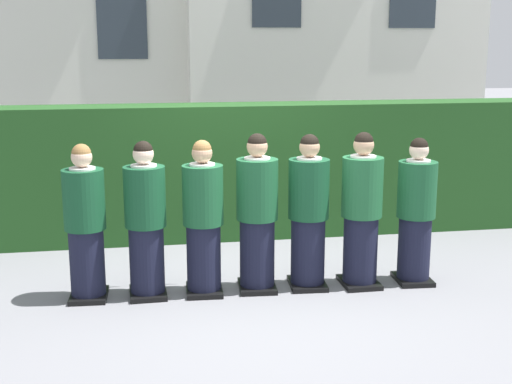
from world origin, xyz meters
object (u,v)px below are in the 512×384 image
object	(u,v)px
student_front_row_1	(146,224)
student_front_row_6	(416,215)
student_front_row_4	(308,215)
student_front_row_3	(257,216)
student_front_row_5	(361,214)
student_front_row_0	(85,226)
student_front_row_2	(203,222)

from	to	relation	value
student_front_row_1	student_front_row_6	xyz separation A→B (m)	(2.85, -0.07, -0.01)
student_front_row_1	student_front_row_6	distance (m)	2.85
student_front_row_4	student_front_row_6	distance (m)	1.17
student_front_row_4	student_front_row_6	size ratio (longest dim) A/B	1.04
student_front_row_1	student_front_row_4	size ratio (longest dim) A/B	0.98
student_front_row_3	student_front_row_1	bearing A→B (deg)	-179.78
student_front_row_3	student_front_row_5	distance (m)	1.10
student_front_row_5	student_front_row_1	bearing A→B (deg)	178.31
student_front_row_0	student_front_row_3	size ratio (longest dim) A/B	0.96
student_front_row_0	student_front_row_3	xyz separation A→B (m)	(1.73, -0.02, 0.03)
student_front_row_2	student_front_row_1	bearing A→B (deg)	178.57
student_front_row_1	student_front_row_0	bearing A→B (deg)	177.50
student_front_row_0	student_front_row_2	xyz separation A→B (m)	(1.17, -0.04, 0.01)
student_front_row_0	student_front_row_2	size ratio (longest dim) A/B	0.99
student_front_row_0	student_front_row_2	world-z (taller)	student_front_row_2
student_front_row_0	student_front_row_3	world-z (taller)	student_front_row_3
student_front_row_3	student_front_row_5	world-z (taller)	student_front_row_3
student_front_row_2	student_front_row_6	xyz separation A→B (m)	(2.27, -0.05, -0.01)
student_front_row_2	student_front_row_3	bearing A→B (deg)	1.93
student_front_row_4	student_front_row_6	bearing A→B (deg)	-2.81
student_front_row_4	student_front_row_6	world-z (taller)	student_front_row_4
student_front_row_2	student_front_row_5	xyz separation A→B (m)	(1.66, -0.05, 0.02)
student_front_row_4	student_front_row_6	xyz separation A→B (m)	(1.16, -0.06, -0.03)
student_front_row_0	student_front_row_6	distance (m)	3.44
student_front_row_3	student_front_row_4	bearing A→B (deg)	-1.51
student_front_row_1	student_front_row_2	size ratio (longest dim) A/B	1.00
student_front_row_0	student_front_row_6	bearing A→B (deg)	-1.55
student_front_row_2	student_front_row_6	world-z (taller)	student_front_row_2
student_front_row_2	student_front_row_3	world-z (taller)	student_front_row_3
student_front_row_0	student_front_row_5	size ratio (longest dim) A/B	0.96
student_front_row_2	student_front_row_5	size ratio (longest dim) A/B	0.97
student_front_row_5	student_front_row_2	bearing A→B (deg)	178.23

